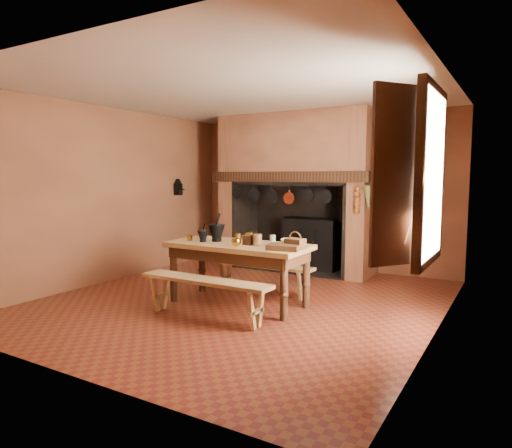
# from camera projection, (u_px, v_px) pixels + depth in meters

# --- Properties ---
(floor) EXTENTS (5.50, 5.50, 0.00)m
(floor) POSITION_uv_depth(u_px,v_px,m) (243.00, 301.00, 6.25)
(floor) COLOR brown
(floor) RESTS_ON ground
(ceiling) EXTENTS (5.50, 5.50, 0.00)m
(ceiling) POSITION_uv_depth(u_px,v_px,m) (242.00, 92.00, 5.96)
(ceiling) COLOR silver
(ceiling) RESTS_ON back_wall
(back_wall) EXTENTS (5.00, 0.02, 2.80)m
(back_wall) POSITION_uv_depth(u_px,v_px,m) (321.00, 192.00, 8.46)
(back_wall) COLOR #9A5D3D
(back_wall) RESTS_ON floor
(wall_left) EXTENTS (0.02, 5.50, 2.80)m
(wall_left) POSITION_uv_depth(u_px,v_px,m) (112.00, 195.00, 7.37)
(wall_left) COLOR #9A5D3D
(wall_left) RESTS_ON floor
(wall_right) EXTENTS (0.02, 5.50, 2.80)m
(wall_right) POSITION_uv_depth(u_px,v_px,m) (441.00, 204.00, 4.84)
(wall_right) COLOR #9A5D3D
(wall_right) RESTS_ON floor
(wall_front) EXTENTS (5.00, 0.02, 2.80)m
(wall_front) POSITION_uv_depth(u_px,v_px,m) (64.00, 213.00, 3.75)
(wall_front) COLOR #9A5D3D
(wall_front) RESTS_ON floor
(chimney_breast) EXTENTS (2.95, 0.96, 2.80)m
(chimney_breast) POSITION_uv_depth(u_px,v_px,m) (297.00, 170.00, 8.20)
(chimney_breast) COLOR #9A5D3D
(chimney_breast) RESTS_ON floor
(iron_range) EXTENTS (1.12, 0.55, 1.60)m
(iron_range) POSITION_uv_depth(u_px,v_px,m) (312.00, 243.00, 8.32)
(iron_range) COLOR black
(iron_range) RESTS_ON floor
(hearth_pans) EXTENTS (0.51, 0.62, 0.20)m
(hearth_pans) POSITION_uv_depth(u_px,v_px,m) (258.00, 261.00, 8.68)
(hearth_pans) COLOR #BE8D2B
(hearth_pans) RESTS_ON floor
(hanging_pans) EXTENTS (1.92, 0.29, 0.27)m
(hanging_pans) POSITION_uv_depth(u_px,v_px,m) (282.00, 196.00, 7.83)
(hanging_pans) COLOR black
(hanging_pans) RESTS_ON chimney_breast
(onion_string) EXTENTS (0.12, 0.10, 0.46)m
(onion_string) POSITION_uv_depth(u_px,v_px,m) (357.00, 200.00, 7.14)
(onion_string) COLOR #A6521E
(onion_string) RESTS_ON chimney_breast
(herb_bunch) EXTENTS (0.20, 0.20, 0.35)m
(herb_bunch) POSITION_uv_depth(u_px,v_px,m) (369.00, 197.00, 7.05)
(herb_bunch) COLOR #5B632F
(herb_bunch) RESTS_ON chimney_breast
(window) EXTENTS (0.39, 1.75, 1.76)m
(window) POSITION_uv_depth(u_px,v_px,m) (420.00, 176.00, 4.55)
(window) COLOR white
(window) RESTS_ON wall_right
(wall_coffee_mill) EXTENTS (0.23, 0.16, 0.31)m
(wall_coffee_mill) POSITION_uv_depth(u_px,v_px,m) (178.00, 186.00, 8.65)
(wall_coffee_mill) COLOR black
(wall_coffee_mill) RESTS_ON wall_left
(work_table) EXTENTS (1.89, 0.84, 0.82)m
(work_table) POSITION_uv_depth(u_px,v_px,m) (238.00, 253.00, 6.01)
(work_table) COLOR tan
(work_table) RESTS_ON floor
(bench_front) EXTENTS (1.74, 0.30, 0.49)m
(bench_front) POSITION_uv_depth(u_px,v_px,m) (205.00, 289.00, 5.42)
(bench_front) COLOR tan
(bench_front) RESTS_ON floor
(bench_back) EXTENTS (1.57, 0.28, 0.44)m
(bench_back) POSITION_uv_depth(u_px,v_px,m) (262.00, 271.00, 6.59)
(bench_back) COLOR tan
(bench_back) RESTS_ON floor
(mortar_large) EXTENTS (0.23, 0.23, 0.39)m
(mortar_large) POSITION_uv_depth(u_px,v_px,m) (217.00, 232.00, 6.16)
(mortar_large) COLOR black
(mortar_large) RESTS_ON work_table
(mortar_small) EXTENTS (0.15, 0.15, 0.26)m
(mortar_small) POSITION_uv_depth(u_px,v_px,m) (203.00, 236.00, 6.11)
(mortar_small) COLOR black
(mortar_small) RESTS_ON work_table
(coffee_grinder) EXTENTS (0.17, 0.13, 0.20)m
(coffee_grinder) POSITION_uv_depth(u_px,v_px,m) (249.00, 239.00, 5.85)
(coffee_grinder) COLOR #391F12
(coffee_grinder) RESTS_ON work_table
(brass_mug_a) EXTENTS (0.09, 0.09, 0.08)m
(brass_mug_a) POSITION_uv_depth(u_px,v_px,m) (190.00, 238.00, 6.22)
(brass_mug_a) COLOR #BE8D2B
(brass_mug_a) RESTS_ON work_table
(brass_mug_b) EXTENTS (0.12, 0.12, 0.10)m
(brass_mug_b) POSITION_uv_depth(u_px,v_px,m) (238.00, 237.00, 6.25)
(brass_mug_b) COLOR #BE8D2B
(brass_mug_b) RESTS_ON work_table
(mixing_bowl) EXTENTS (0.37, 0.37, 0.07)m
(mixing_bowl) POSITION_uv_depth(u_px,v_px,m) (292.00, 242.00, 5.89)
(mixing_bowl) COLOR beige
(mixing_bowl) RESTS_ON work_table
(stoneware_crock) EXTENTS (0.13, 0.13, 0.15)m
(stoneware_crock) POSITION_uv_depth(u_px,v_px,m) (257.00, 240.00, 5.78)
(stoneware_crock) COLOR brown
(stoneware_crock) RESTS_ON work_table
(glass_jar) EXTENTS (0.08, 0.08, 0.13)m
(glass_jar) POSITION_uv_depth(u_px,v_px,m) (273.00, 240.00, 5.84)
(glass_jar) COLOR beige
(glass_jar) RESTS_ON work_table
(wicker_basket) EXTENTS (0.24, 0.19, 0.22)m
(wicker_basket) POSITION_uv_depth(u_px,v_px,m) (295.00, 243.00, 5.53)
(wicker_basket) COLOR #4A3016
(wicker_basket) RESTS_ON work_table
(wooden_tray) EXTENTS (0.43, 0.34, 0.07)m
(wooden_tray) POSITION_uv_depth(u_px,v_px,m) (284.00, 247.00, 5.46)
(wooden_tray) COLOR #391F12
(wooden_tray) RESTS_ON work_table
(brass_cup) EXTENTS (0.15, 0.15, 0.10)m
(brass_cup) POSITION_uv_depth(u_px,v_px,m) (236.00, 242.00, 5.73)
(brass_cup) COLOR #BE8D2B
(brass_cup) RESTS_ON work_table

